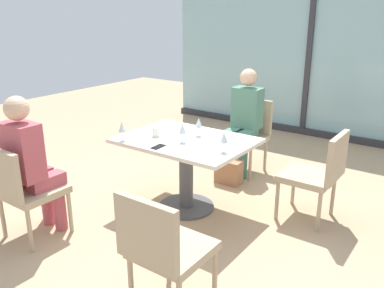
{
  "coord_description": "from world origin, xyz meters",
  "views": [
    {
      "loc": [
        2.19,
        -2.96,
        1.9
      ],
      "look_at": [
        0.0,
        0.1,
        0.65
      ],
      "focal_mm": 37.73,
      "sensor_mm": 36.0,
      "label": 1
    }
  ],
  "objects_px": {
    "wine_glass_3": "(199,123)",
    "chair_front_right": "(163,246)",
    "dining_table_main": "(186,157)",
    "wine_glass_0": "(122,127)",
    "cell_phone_on_table": "(158,147)",
    "coffee_cup": "(156,132)",
    "handbag_0": "(229,172)",
    "chair_front_left": "(22,187)",
    "person_near_window": "(244,117)",
    "chair_far_right": "(319,171)",
    "chair_near_window": "(248,131)",
    "wine_glass_2": "(182,129)",
    "wine_glass_1": "(224,138)",
    "person_front_left": "(31,160)"
  },
  "relations": [
    {
      "from": "wine_glass_3",
      "to": "chair_front_right",
      "type": "bearing_deg",
      "value": -63.35
    },
    {
      "from": "dining_table_main",
      "to": "wine_glass_0",
      "type": "height_order",
      "value": "wine_glass_0"
    },
    {
      "from": "dining_table_main",
      "to": "cell_phone_on_table",
      "type": "xyz_separation_m",
      "value": [
        -0.06,
        -0.34,
        0.19
      ]
    },
    {
      "from": "chair_front_right",
      "to": "coffee_cup",
      "type": "height_order",
      "value": "chair_front_right"
    },
    {
      "from": "wine_glass_3",
      "to": "handbag_0",
      "type": "relative_size",
      "value": 0.62
    },
    {
      "from": "chair_front_left",
      "to": "wine_glass_0",
      "type": "bearing_deg",
      "value": 70.7
    },
    {
      "from": "chair_front_right",
      "to": "wine_glass_0",
      "type": "bearing_deg",
      "value": 143.88
    },
    {
      "from": "chair_front_left",
      "to": "wine_glass_0",
      "type": "height_order",
      "value": "wine_glass_0"
    },
    {
      "from": "coffee_cup",
      "to": "handbag_0",
      "type": "xyz_separation_m",
      "value": [
        0.32,
        0.88,
        -0.64
      ]
    },
    {
      "from": "dining_table_main",
      "to": "chair_front_left",
      "type": "height_order",
      "value": "chair_front_left"
    },
    {
      "from": "chair_front_right",
      "to": "person_near_window",
      "type": "relative_size",
      "value": 0.69
    },
    {
      "from": "chair_far_right",
      "to": "wine_glass_3",
      "type": "relative_size",
      "value": 4.7
    },
    {
      "from": "chair_far_right",
      "to": "person_near_window",
      "type": "height_order",
      "value": "person_near_window"
    },
    {
      "from": "person_near_window",
      "to": "wine_glass_0",
      "type": "xyz_separation_m",
      "value": [
        -0.45,
        -1.56,
        0.16
      ]
    },
    {
      "from": "wine_glass_3",
      "to": "person_near_window",
      "type": "bearing_deg",
      "value": 92.77
    },
    {
      "from": "cell_phone_on_table",
      "to": "wine_glass_3",
      "type": "bearing_deg",
      "value": 73.49
    },
    {
      "from": "dining_table_main",
      "to": "wine_glass_0",
      "type": "distance_m",
      "value": 0.68
    },
    {
      "from": "cell_phone_on_table",
      "to": "handbag_0",
      "type": "bearing_deg",
      "value": 81.05
    },
    {
      "from": "person_near_window",
      "to": "coffee_cup",
      "type": "relative_size",
      "value": 14.0
    },
    {
      "from": "handbag_0",
      "to": "person_near_window",
      "type": "bearing_deg",
      "value": 94.3
    },
    {
      "from": "dining_table_main",
      "to": "chair_near_window",
      "type": "distance_m",
      "value": 1.28
    },
    {
      "from": "chair_front_right",
      "to": "chair_far_right",
      "type": "bearing_deg",
      "value": 78.09
    },
    {
      "from": "wine_glass_3",
      "to": "cell_phone_on_table",
      "type": "distance_m",
      "value": 0.51
    },
    {
      "from": "person_near_window",
      "to": "chair_front_right",
      "type": "bearing_deg",
      "value": -72.7
    },
    {
      "from": "person_near_window",
      "to": "wine_glass_3",
      "type": "distance_m",
      "value": 1.04
    },
    {
      "from": "chair_front_right",
      "to": "cell_phone_on_table",
      "type": "xyz_separation_m",
      "value": [
        -0.82,
        0.93,
        0.24
      ]
    },
    {
      "from": "wine_glass_2",
      "to": "wine_glass_3",
      "type": "xyz_separation_m",
      "value": [
        0.01,
        0.25,
        0.0
      ]
    },
    {
      "from": "wine_glass_0",
      "to": "handbag_0",
      "type": "xyz_separation_m",
      "value": [
        0.49,
        1.17,
        -0.72
      ]
    },
    {
      "from": "chair_far_right",
      "to": "handbag_0",
      "type": "relative_size",
      "value": 2.9
    },
    {
      "from": "chair_far_right",
      "to": "wine_glass_0",
      "type": "bearing_deg",
      "value": -150.55
    },
    {
      "from": "wine_glass_1",
      "to": "cell_phone_on_table",
      "type": "bearing_deg",
      "value": -158.09
    },
    {
      "from": "person_near_window",
      "to": "wine_glass_3",
      "type": "relative_size",
      "value": 6.81
    },
    {
      "from": "chair_front_left",
      "to": "wine_glass_1",
      "type": "bearing_deg",
      "value": 42.59
    },
    {
      "from": "person_front_left",
      "to": "handbag_0",
      "type": "height_order",
      "value": "person_front_left"
    },
    {
      "from": "chair_near_window",
      "to": "wine_glass_0",
      "type": "xyz_separation_m",
      "value": [
        -0.45,
        -1.67,
        0.37
      ]
    },
    {
      "from": "dining_table_main",
      "to": "handbag_0",
      "type": "height_order",
      "value": "dining_table_main"
    },
    {
      "from": "chair_front_left",
      "to": "person_near_window",
      "type": "xyz_separation_m",
      "value": [
        0.76,
        2.45,
        0.2
      ]
    },
    {
      "from": "person_front_left",
      "to": "chair_far_right",
      "type": "bearing_deg",
      "value": 41.38
    },
    {
      "from": "chair_far_right",
      "to": "wine_glass_1",
      "type": "xyz_separation_m",
      "value": [
        -0.64,
        -0.63,
        0.37
      ]
    },
    {
      "from": "wine_glass_1",
      "to": "coffee_cup",
      "type": "distance_m",
      "value": 0.79
    },
    {
      "from": "coffee_cup",
      "to": "handbag_0",
      "type": "bearing_deg",
      "value": 69.88
    },
    {
      "from": "cell_phone_on_table",
      "to": "dining_table_main",
      "type": "bearing_deg",
      "value": 76.51
    },
    {
      "from": "wine_glass_2",
      "to": "chair_front_right",
      "type": "bearing_deg",
      "value": -58.35
    },
    {
      "from": "dining_table_main",
      "to": "coffee_cup",
      "type": "relative_size",
      "value": 13.82
    },
    {
      "from": "dining_table_main",
      "to": "cell_phone_on_table",
      "type": "distance_m",
      "value": 0.4
    },
    {
      "from": "person_near_window",
      "to": "chair_far_right",
      "type": "bearing_deg",
      "value": -30.25
    },
    {
      "from": "chair_near_window",
      "to": "wine_glass_0",
      "type": "bearing_deg",
      "value": -105.14
    },
    {
      "from": "chair_far_right",
      "to": "wine_glass_0",
      "type": "xyz_separation_m",
      "value": [
        -1.59,
        -0.9,
        0.37
      ]
    },
    {
      "from": "chair_near_window",
      "to": "chair_front_right",
      "type": "height_order",
      "value": "same"
    },
    {
      "from": "chair_front_left",
      "to": "chair_far_right",
      "type": "relative_size",
      "value": 1.0
    }
  ]
}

